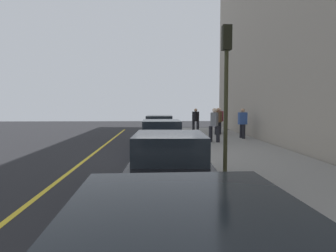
# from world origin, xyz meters

# --- Properties ---
(ground_plane) EXTENTS (56.00, 56.00, 0.00)m
(ground_plane) POSITION_xyz_m (0.00, 0.00, 0.00)
(ground_plane) COLOR black
(sidewalk) EXTENTS (28.00, 4.60, 0.15)m
(sidewalk) POSITION_xyz_m (0.00, -3.30, 0.07)
(sidewalk) COLOR gray
(sidewalk) RESTS_ON ground
(lane_stripe_centre) EXTENTS (28.00, 0.14, 0.01)m
(lane_stripe_centre) POSITION_xyz_m (0.00, 3.20, 0.00)
(lane_stripe_centre) COLOR gold
(lane_stripe_centre) RESTS_ON ground
(snow_bank_curb) EXTENTS (6.68, 0.56, 0.22)m
(snow_bank_curb) POSITION_xyz_m (-2.80, -0.70, 0.11)
(snow_bank_curb) COLOR white
(snow_bank_curb) RESTS_ON ground
(parked_car_black) EXTENTS (4.17, 2.00, 1.51)m
(parked_car_black) POSITION_xyz_m (-5.60, 0.07, 0.76)
(parked_car_black) COLOR black
(parked_car_black) RESTS_ON ground
(parked_car_navy) EXTENTS (4.15, 1.95, 1.51)m
(parked_car_navy) POSITION_xyz_m (0.51, 0.17, 0.76)
(parked_car_navy) COLOR black
(parked_car_navy) RESTS_ON ground
(parked_car_white) EXTENTS (4.53, 1.99, 1.51)m
(parked_car_white) POSITION_xyz_m (6.49, 0.19, 0.76)
(parked_car_white) COLOR black
(parked_car_white) RESTS_ON ground
(pedestrian_black_coat) EXTENTS (0.56, 0.54, 1.77)m
(pedestrian_black_coat) POSITION_xyz_m (9.53, -2.54, 1.09)
(pedestrian_black_coat) COLOR black
(pedestrian_black_coat) RESTS_ON sidewalk
(pedestrian_burgundy_coat) EXTENTS (0.60, 0.50, 1.82)m
(pedestrian_burgundy_coat) POSITION_xyz_m (8.81, -4.17, 1.12)
(pedestrian_burgundy_coat) COLOR black
(pedestrian_burgundy_coat) RESTS_ON sidewalk
(pedestrian_brown_coat) EXTENTS (0.57, 0.56, 1.82)m
(pedestrian_brown_coat) POSITION_xyz_m (7.75, -3.84, 1.12)
(pedestrian_brown_coat) COLOR black
(pedestrian_brown_coat) RESTS_ON sidewalk
(pedestrian_blue_coat) EXTENTS (0.60, 0.51, 1.81)m
(pedestrian_blue_coat) POSITION_xyz_m (5.39, -4.87, 1.12)
(pedestrian_blue_coat) COLOR black
(pedestrian_blue_coat) RESTS_ON sidewalk
(pedestrian_grey_coat) EXTENTS (0.59, 0.58, 1.86)m
(pedestrian_grey_coat) POSITION_xyz_m (3.54, -2.78, 1.14)
(pedestrian_grey_coat) COLOR black
(pedestrian_grey_coat) RESTS_ON sidewalk
(traffic_light_pole) EXTENTS (0.35, 0.26, 4.30)m
(traffic_light_pole) POSITION_xyz_m (-3.98, -1.64, 3.06)
(traffic_light_pole) COLOR #2D2D19
(traffic_light_pole) RESTS_ON sidewalk
(rolling_suitcase) EXTENTS (0.34, 0.22, 0.99)m
(rolling_suitcase) POSITION_xyz_m (9.22, -4.23, 0.47)
(rolling_suitcase) COLOR #191E38
(rolling_suitcase) RESTS_ON sidewalk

